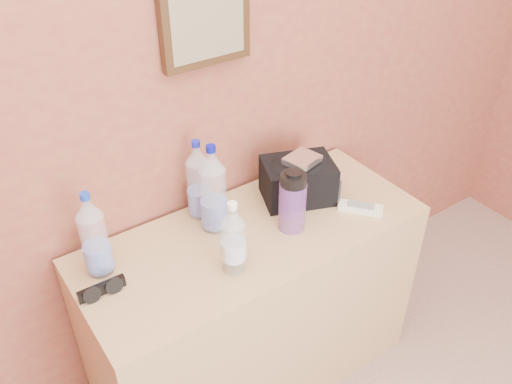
# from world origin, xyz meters

# --- Properties ---
(picture_frame) EXTENTS (0.30, 0.03, 0.25)m
(picture_frame) POSITION_xyz_m (0.22, 1.98, 1.40)
(picture_frame) COLOR #382311
(picture_frame) RESTS_ON room_shell
(dresser) EXTENTS (1.21, 0.50, 0.76)m
(dresser) POSITION_xyz_m (0.22, 1.73, 0.38)
(dresser) COLOR #A08155
(dresser) RESTS_ON ground
(pet_large_a) EXTENTS (0.08, 0.08, 0.30)m
(pet_large_a) POSITION_xyz_m (-0.28, 1.85, 0.89)
(pet_large_a) COLOR silver
(pet_large_a) RESTS_ON dresser
(pet_large_b) EXTENTS (0.09, 0.09, 0.32)m
(pet_large_b) POSITION_xyz_m (0.13, 1.83, 0.90)
(pet_large_b) COLOR silver
(pet_large_b) RESTS_ON dresser
(pet_large_c) EXTENTS (0.08, 0.08, 0.30)m
(pet_large_c) POSITION_xyz_m (0.13, 1.92, 0.89)
(pet_large_c) COLOR silver
(pet_large_c) RESTS_ON dresser
(pet_small) EXTENTS (0.07, 0.07, 0.26)m
(pet_small) POSITION_xyz_m (0.07, 1.62, 0.87)
(pet_small) COLOR #C9DFFF
(pet_small) RESTS_ON dresser
(nalgene_bottle) EXTENTS (0.09, 0.09, 0.23)m
(nalgene_bottle) POSITION_xyz_m (0.34, 1.68, 0.87)
(nalgene_bottle) COLOR purple
(nalgene_bottle) RESTS_ON dresser
(sunglasses) EXTENTS (0.15, 0.06, 0.04)m
(sunglasses) POSITION_xyz_m (-0.31, 1.75, 0.78)
(sunglasses) COLOR black
(sunglasses) RESTS_ON dresser
(ac_remote) EXTENTS (0.14, 0.15, 0.02)m
(ac_remote) POSITION_xyz_m (0.60, 1.61, 0.77)
(ac_remote) COLOR silver
(ac_remote) RESTS_ON dresser
(toiletry_bag) EXTENTS (0.30, 0.26, 0.17)m
(toiletry_bag) POSITION_xyz_m (0.47, 1.80, 0.84)
(toiletry_bag) COLOR black
(toiletry_bag) RESTS_ON dresser
(foil_packet) EXTENTS (0.13, 0.12, 0.02)m
(foil_packet) POSITION_xyz_m (0.46, 1.77, 0.94)
(foil_packet) COLOR silver
(foil_packet) RESTS_ON toiletry_bag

